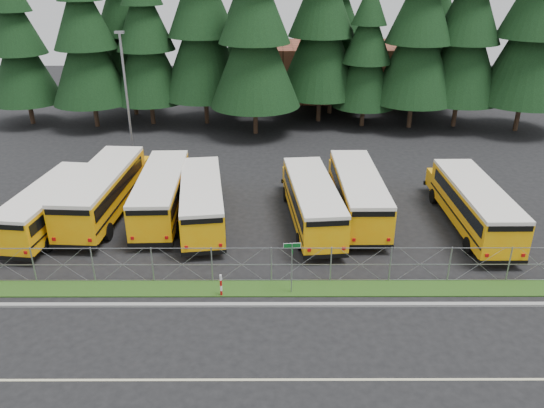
{
  "coord_description": "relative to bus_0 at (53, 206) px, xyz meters",
  "views": [
    {
      "loc": [
        -1.02,
        -23.95,
        14.97
      ],
      "look_at": [
        -0.96,
        4.0,
        2.06
      ],
      "focal_mm": 35.0,
      "sensor_mm": 36.0,
      "label": 1
    }
  ],
  "objects": [
    {
      "name": "bus_1",
      "position": [
        2.7,
        1.74,
        0.18
      ],
      "size": [
        3.49,
        11.91,
        3.08
      ],
      "primitive_type": null,
      "rotation": [
        0.0,
        0.0,
        -0.06
      ],
      "color": "#FFA008",
      "rests_on": "ground"
    },
    {
      "name": "curb",
      "position": [
        14.29,
        -8.31,
        -1.3
      ],
      "size": [
        50.0,
        0.25,
        0.12
      ],
      "primitive_type": "cube",
      "color": "gray",
      "rests_on": "ground"
    },
    {
      "name": "bus_5",
      "position": [
        15.75,
        0.38,
        0.07
      ],
      "size": [
        3.59,
        11.1,
        2.86
      ],
      "primitive_type": null,
      "rotation": [
        0.0,
        0.0,
        0.09
      ],
      "color": "#FFA008",
      "rests_on": "ground"
    },
    {
      "name": "road_lane_line",
      "position": [
        14.29,
        -13.21,
        -1.36
      ],
      "size": [
        50.0,
        0.12,
        0.01
      ],
      "primitive_type": "cube",
      "color": "beige",
      "rests_on": "ground"
    },
    {
      "name": "conifer_7",
      "position": [
        26.85,
        21.33,
        7.49
      ],
      "size": [
        8.0,
        8.0,
        17.69
      ],
      "primitive_type": null,
      "color": "black",
      "rests_on": "ground"
    },
    {
      "name": "conifer_12",
      "position": [
        19.57,
        26.67,
        7.2
      ],
      "size": [
        7.74,
        7.74,
        17.12
      ],
      "primitive_type": null,
      "color": "black",
      "rests_on": "ground"
    },
    {
      "name": "bus_3",
      "position": [
        9.0,
        0.64,
        0.04
      ],
      "size": [
        3.88,
        10.94,
        2.81
      ],
      "primitive_type": null,
      "rotation": [
        0.0,
        0.0,
        0.13
      ],
      "color": "#FFA008",
      "rests_on": "ground"
    },
    {
      "name": "conifer_5",
      "position": [
        18.11,
        23.56,
        7.86
      ],
      "size": [
        8.34,
        8.34,
        18.44
      ],
      "primitive_type": null,
      "color": "black",
      "rests_on": "ground"
    },
    {
      "name": "bus_0",
      "position": [
        0.0,
        0.0,
        0.0
      ],
      "size": [
        3.66,
        10.61,
        2.72
      ],
      "primitive_type": null,
      "rotation": [
        0.0,
        0.0,
        -0.12
      ],
      "color": "#FFA008",
      "rests_on": "ground"
    },
    {
      "name": "conifer_8",
      "position": [
        31.33,
        21.67,
        7.45
      ],
      "size": [
        7.97,
        7.97,
        17.63
      ],
      "primitive_type": null,
      "color": "black",
      "rests_on": "ground"
    },
    {
      "name": "grass_verge",
      "position": [
        14.29,
        -6.91,
        -1.33
      ],
      "size": [
        50.0,
        1.4,
        0.06
      ],
      "primitive_type": "cube",
      "color": "#214413",
      "rests_on": "ground"
    },
    {
      "name": "conifer_0",
      "position": [
        -10.67,
        22.7,
        6.18
      ],
      "size": [
        6.82,
        6.82,
        15.09
      ],
      "primitive_type": null,
      "color": "black",
      "rests_on": "ground"
    },
    {
      "name": "conifer_13",
      "position": [
        29.32,
        27.52,
        7.84
      ],
      "size": [
        8.32,
        8.32,
        18.4
      ],
      "primitive_type": null,
      "color": "black",
      "rests_on": "ground"
    },
    {
      "name": "brick_building",
      "position": [
        20.29,
        34.79,
        1.64
      ],
      "size": [
        22.0,
        10.0,
        6.0
      ],
      "primitive_type": "cube",
      "color": "brown",
      "rests_on": "ground"
    },
    {
      "name": "conifer_9",
      "position": [
        36.86,
        20.2,
        8.17
      ],
      "size": [
        8.62,
        8.62,
        19.06
      ],
      "primitive_type": null,
      "color": "black",
      "rests_on": "ground"
    },
    {
      "name": "bus_east",
      "position": [
        25.42,
        -0.2,
        0.09
      ],
      "size": [
        2.7,
        11.1,
        2.91
      ],
      "primitive_type": null,
      "rotation": [
        0.0,
        0.0,
        0.01
      ],
      "color": "#FFA008",
      "rests_on": "ground"
    },
    {
      "name": "street_sign",
      "position": [
        14.27,
        -7.24,
        0.67
      ],
      "size": [
        0.84,
        0.55,
        2.81
      ],
      "color": "gray",
      "rests_on": "ground"
    },
    {
      "name": "conifer_4",
      "position": [
        11.83,
        19.32,
        7.82
      ],
      "size": [
        8.3,
        8.3,
        18.36
      ],
      "primitive_type": null,
      "color": "black",
      "rests_on": "ground"
    },
    {
      "name": "conifer_1",
      "position": [
        -3.9,
        21.72,
        6.9
      ],
      "size": [
        7.48,
        7.48,
        16.53
      ],
      "primitive_type": null,
      "color": "black",
      "rests_on": "ground"
    },
    {
      "name": "conifer_10",
      "position": [
        -1.06,
        26.15,
        7.63
      ],
      "size": [
        8.13,
        8.13,
        17.99
      ],
      "primitive_type": null,
      "color": "black",
      "rests_on": "ground"
    },
    {
      "name": "chainlink_fence",
      "position": [
        14.29,
        -6.21,
        -0.36
      ],
      "size": [
        44.0,
        0.1,
        2.0
      ],
      "primitive_type": null,
      "color": "gray",
      "rests_on": "ground"
    },
    {
      "name": "bus_2",
      "position": [
        6.37,
        1.71,
        0.08
      ],
      "size": [
        2.97,
        11.06,
        2.88
      ],
      "primitive_type": null,
      "rotation": [
        0.0,
        0.0,
        0.03
      ],
      "color": "#FFA008",
      "rests_on": "ground"
    },
    {
      "name": "conifer_6",
      "position": [
        22.29,
        21.83,
        5.41
      ],
      "size": [
        6.13,
        6.13,
        13.55
      ],
      "primitive_type": null,
      "color": "black",
      "rests_on": "ground"
    },
    {
      "name": "striped_bollard",
      "position": [
        10.84,
        -7.48,
        -0.76
      ],
      "size": [
        0.11,
        0.11,
        1.2
      ],
      "primitive_type": "cylinder",
      "color": "#B20C0C",
      "rests_on": "ground"
    },
    {
      "name": "bus_6",
      "position": [
        18.73,
        1.53,
        0.1
      ],
      "size": [
        2.74,
        11.19,
        2.93
      ],
      "primitive_type": null,
      "rotation": [
        0.0,
        0.0,
        0.01
      ],
      "color": "#FFA008",
      "rests_on": "ground"
    },
    {
      "name": "conifer_3",
      "position": [
        6.84,
        22.79,
        7.95
      ],
      "size": [
        8.42,
        8.42,
        18.63
      ],
      "primitive_type": null,
      "color": "black",
      "rests_on": "ground"
    },
    {
      "name": "conifer_2",
      "position": [
        1.46,
        22.62,
        6.6
      ],
      "size": [
        7.2,
        7.2,
        15.92
      ],
      "primitive_type": null,
      "color": "black",
      "rests_on": "ground"
    },
    {
      "name": "ground",
      "position": [
        14.29,
        -5.21,
        -1.36
      ],
      "size": [
        120.0,
        120.0,
        0.0
      ],
      "primitive_type": "plane",
      "color": "black",
      "rests_on": "ground"
    },
    {
      "name": "conifer_11",
      "position": [
        10.86,
        28.62,
        7.17
      ],
      "size": [
        7.71,
        7.71,
        17.06
      ],
      "primitive_type": null,
      "color": "black",
      "rests_on": "ground"
    },
    {
      "name": "light_standard",
      "position": [
        1.96,
        12.14,
        4.14
      ],
      "size": [
        0.7,
        0.35,
        10.14
      ],
      "color": "gray",
      "rests_on": "ground"
    }
  ]
}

